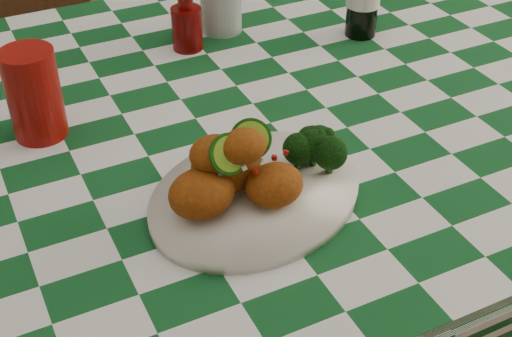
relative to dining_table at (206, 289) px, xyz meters
name	(u,v)px	position (x,y,z in m)	size (l,w,h in m)	color
dining_table	(206,289)	(0.00, 0.00, 0.00)	(1.66, 1.06, 0.79)	#104D20
plate	(256,195)	(0.00, -0.23, 0.40)	(0.32, 0.25, 0.02)	silver
fried_chicken_pile	(241,163)	(-0.03, -0.23, 0.46)	(0.16, 0.12, 0.11)	#92410E
broccoli_side	(309,153)	(0.08, -0.22, 0.44)	(0.07, 0.07, 0.05)	black
red_tumbler	(34,94)	(-0.23, 0.06, 0.46)	(0.08, 0.08, 0.14)	maroon
ketchup_bottle	(186,17)	(0.08, 0.23, 0.46)	(0.06, 0.06, 0.13)	#5C0504
mason_jar	(221,2)	(0.17, 0.27, 0.45)	(0.09, 0.09, 0.12)	#B2BCBA
wooden_chair_left	(4,94)	(-0.23, 0.71, 0.12)	(0.46, 0.49, 1.02)	#472814
wooden_chair_right	(231,55)	(0.40, 0.75, 0.06)	(0.41, 0.43, 0.91)	#472814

